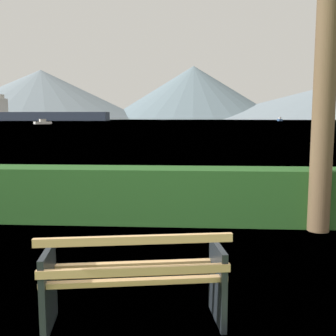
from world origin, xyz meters
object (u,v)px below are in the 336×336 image
Objects in this scene: fishing_boat_near at (280,120)px; sailboat_mid at (43,122)px; park_bench at (135,279)px; cargo_ship_large at (26,113)px.

sailboat_mid is (-96.09, -133.86, -0.32)m from fishing_boat_near.
park_bench is at bearing -68.64° from sailboat_mid.
park_bench is 250.10m from fishing_boat_near.
sailboat_mid is (67.59, -146.23, -4.39)m from cargo_ship_large.
fishing_boat_near is at bearing 54.33° from sailboat_mid.
cargo_ship_large is at bearing 175.67° from fishing_boat_near.
sailboat_mid reaches higher than park_bench.
park_bench is at bearing -102.19° from fishing_boat_near.
cargo_ship_large reaches higher than sailboat_mid.
fishing_boat_near is at bearing 77.81° from park_bench.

